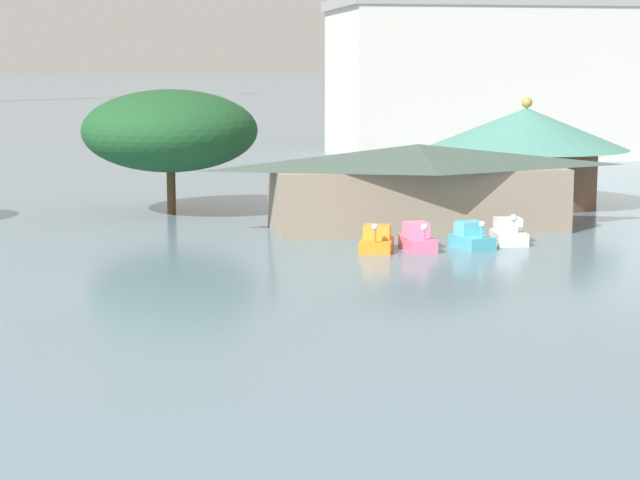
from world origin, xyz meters
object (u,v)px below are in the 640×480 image
Objects in this scene: green_roof_pavilion at (526,148)px; pedal_boat_cyan at (471,238)px; background_building_block at (536,78)px; pedal_boat_orange at (377,241)px; boathouse at (417,185)px; pedal_boat_pink at (417,239)px; shoreline_tree_mid at (170,131)px; pedal_boat_white at (509,234)px.

pedal_boat_cyan is at bearing -118.47° from green_roof_pavilion.
background_building_block is at bearing 142.35° from pedal_boat_cyan.
boathouse is at bearing 167.22° from pedal_boat_orange.
pedal_boat_pink is at bearing 102.20° from pedal_boat_orange.
pedal_boat_cyan is 59.99m from background_building_block.
pedal_boat_pink is 0.15× the size of boathouse.
boathouse is 1.31× the size of green_roof_pavilion.
pedal_boat_pink is 19.90m from shoreline_tree_mid.
pedal_boat_pink is at bearing -104.61° from boathouse.
pedal_boat_orange is 0.16× the size of boathouse.
pedal_boat_cyan is at bearing 106.24° from pedal_boat_orange.
pedal_boat_orange is 4.84m from pedal_boat_cyan.
pedal_boat_orange is at bearing -130.47° from green_roof_pavilion.
background_building_block is (23.81, 54.59, 7.20)m from pedal_boat_cyan.
pedal_boat_pink is at bearing -71.58° from pedal_boat_white.
shoreline_tree_mid is (-14.27, 15.54, 4.59)m from pedal_boat_cyan.
pedal_boat_pink is (2.03, -0.20, 0.05)m from pedal_boat_orange.
shoreline_tree_mid is (-9.43, 15.41, 4.63)m from pedal_boat_orange.
background_building_block reaches higher than shoreline_tree_mid.
shoreline_tree_mid is at bearing -179.09° from green_roof_pavilion.
pedal_boat_white is 16.48m from green_roof_pavilion.
shoreline_tree_mid reaches higher than boathouse.
boathouse reaches higher than pedal_boat_white.
shoreline_tree_mid is (-11.46, 15.61, 4.58)m from pedal_boat_pink.
pedal_boat_cyan is (4.83, -0.13, 0.04)m from pedal_boat_orange.
background_building_block is (21.49, 53.57, 7.20)m from pedal_boat_white.
green_roof_pavilion reaches higher than boathouse.
green_roof_pavilion is (9.72, 9.44, 1.23)m from boathouse.
background_building_block is (24.91, 48.12, 5.23)m from boathouse.
green_roof_pavilion is (6.30, 14.88, 3.20)m from pedal_boat_white.
pedal_boat_cyan is 0.06× the size of background_building_block.
pedal_boat_pink is at bearing -125.58° from green_roof_pavilion.
shoreline_tree_mid reaches higher than green_roof_pavilion.
boathouse is 0.43× the size of background_building_block.
green_roof_pavilion is at bearing 157.26° from pedal_boat_orange.
shoreline_tree_mid is at bearing -124.79° from pedal_boat_white.
shoreline_tree_mid reaches higher than pedal_boat_white.
pedal_boat_pink is 0.06× the size of background_building_block.
pedal_boat_white is at bearing -111.86° from background_building_block.
pedal_boat_white is 22.51m from shoreline_tree_mid.
pedal_boat_pink is 5.24m from pedal_boat_white.
background_building_block reaches higher than boathouse.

